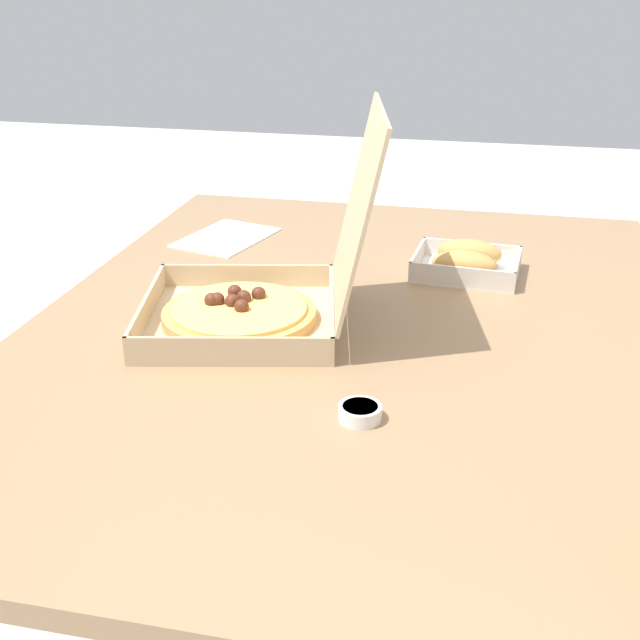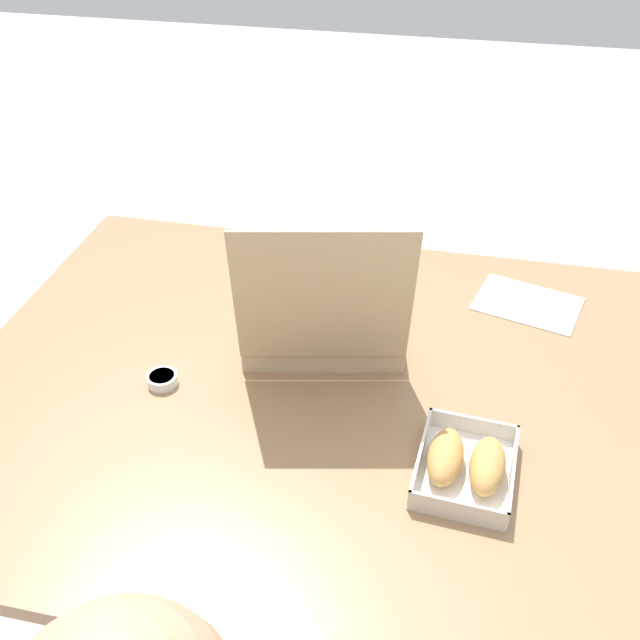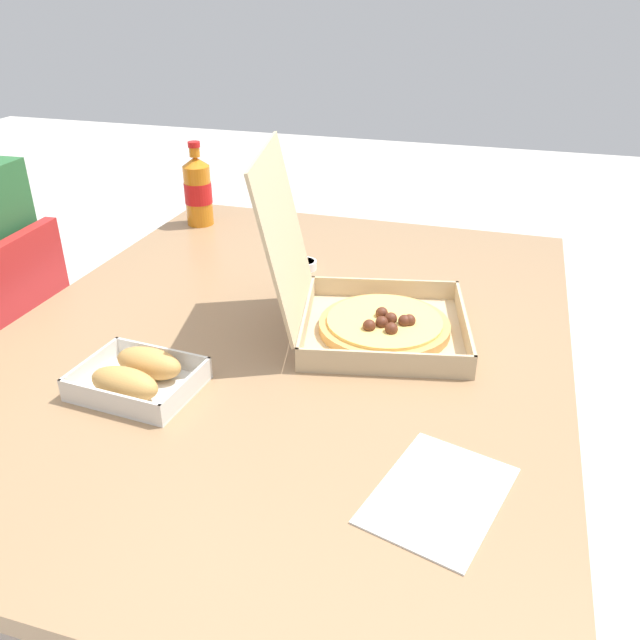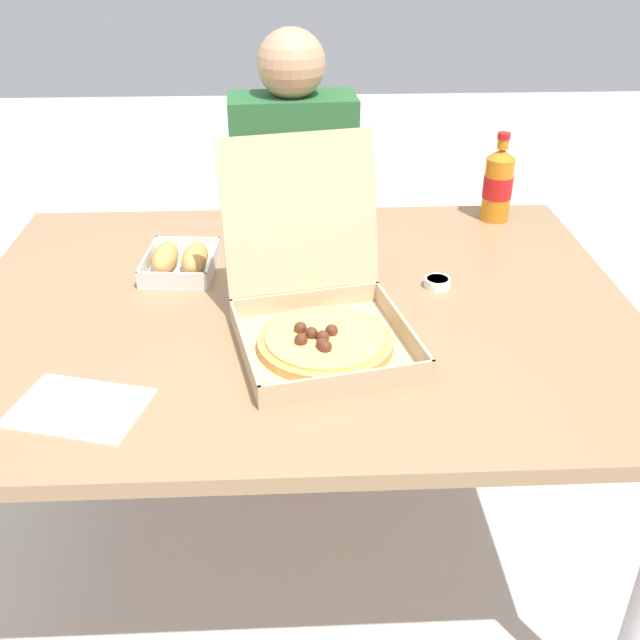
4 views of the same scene
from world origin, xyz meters
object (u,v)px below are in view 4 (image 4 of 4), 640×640
at_px(bread_side_box, 180,260).
at_px(cola_bottle, 498,184).
at_px(chair, 296,257).
at_px(pizza_box_open, 320,317).
at_px(diner_person, 293,187).
at_px(paper_menu, 79,407).
at_px(dipping_sauce_cup, 437,282).

distance_m(bread_side_box, cola_bottle, 0.82).
xyz_separation_m(chair, pizza_box_open, (0.03, -0.91, 0.30)).
xyz_separation_m(chair, diner_person, (-0.00, 0.06, 0.21)).
relative_size(chair, cola_bottle, 3.71).
relative_size(bread_side_box, cola_bottle, 0.90).
height_order(bread_side_box, cola_bottle, cola_bottle).
xyz_separation_m(diner_person, cola_bottle, (0.51, -0.39, 0.14)).
bearing_deg(paper_menu, bread_side_box, 93.56).
height_order(pizza_box_open, bread_side_box, pizza_box_open).
height_order(diner_person, pizza_box_open, diner_person).
bearing_deg(cola_bottle, paper_menu, -138.68).
height_order(chair, cola_bottle, cola_bottle).
height_order(chair, dipping_sauce_cup, chair).
distance_m(chair, paper_menu, 1.19).
bearing_deg(cola_bottle, pizza_box_open, -129.43).
height_order(pizza_box_open, paper_menu, pizza_box_open).
distance_m(diner_person, dipping_sauce_cup, 0.82).
distance_m(bread_side_box, paper_menu, 0.52).
bearing_deg(bread_side_box, diner_person, 68.48).
distance_m(cola_bottle, paper_menu, 1.17).
relative_size(chair, paper_menu, 3.95).
height_order(cola_bottle, dipping_sauce_cup, cola_bottle).
bearing_deg(chair, diner_person, 93.72).
bearing_deg(cola_bottle, dipping_sauce_cup, -120.19).
height_order(chair, bread_side_box, chair).
distance_m(diner_person, bread_side_box, 0.71).
xyz_separation_m(diner_person, bread_side_box, (-0.26, -0.66, 0.07)).
relative_size(bread_side_box, dipping_sauce_cup, 3.60).
xyz_separation_m(chair, cola_bottle, (0.51, -0.33, 0.34)).
height_order(bread_side_box, paper_menu, bread_side_box).
bearing_deg(diner_person, chair, -86.28).
bearing_deg(chair, dipping_sauce_cup, -67.49).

